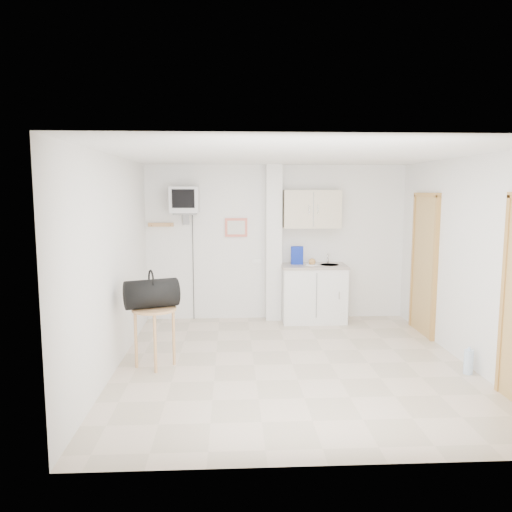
{
  "coord_description": "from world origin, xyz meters",
  "views": [
    {
      "loc": [
        -0.74,
        -5.79,
        2.1
      ],
      "look_at": [
        -0.41,
        0.6,
        1.25
      ],
      "focal_mm": 35.0,
      "sensor_mm": 36.0,
      "label": 1
    }
  ],
  "objects_px": {
    "round_table": "(154,318)",
    "water_bottle": "(468,362)",
    "crt_television": "(185,201)",
    "duffel_bag": "(151,293)"
  },
  "relations": [
    {
      "from": "crt_television",
      "to": "round_table",
      "type": "xyz_separation_m",
      "value": [
        -0.2,
        -2.0,
        -1.34
      ]
    },
    {
      "from": "round_table",
      "to": "crt_television",
      "type": "bearing_deg",
      "value": 84.28
    },
    {
      "from": "duffel_bag",
      "to": "water_bottle",
      "type": "relative_size",
      "value": 2.18
    },
    {
      "from": "round_table",
      "to": "water_bottle",
      "type": "relative_size",
      "value": 2.25
    },
    {
      "from": "crt_television",
      "to": "duffel_bag",
      "type": "relative_size",
      "value": 3.1
    },
    {
      "from": "duffel_bag",
      "to": "round_table",
      "type": "bearing_deg",
      "value": -45.81
    },
    {
      "from": "water_bottle",
      "to": "crt_television",
      "type": "bearing_deg",
      "value": 144.6
    },
    {
      "from": "duffel_bag",
      "to": "water_bottle",
      "type": "xyz_separation_m",
      "value": [
        3.66,
        -0.45,
        -0.75
      ]
    },
    {
      "from": "crt_television",
      "to": "duffel_bag",
      "type": "xyz_separation_m",
      "value": [
        -0.23,
        -1.99,
        -1.05
      ]
    },
    {
      "from": "round_table",
      "to": "duffel_bag",
      "type": "xyz_separation_m",
      "value": [
        -0.03,
        0.01,
        0.3
      ]
    }
  ]
}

